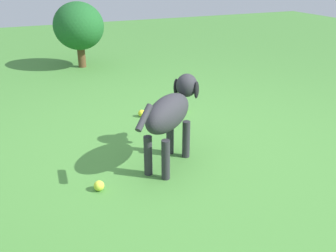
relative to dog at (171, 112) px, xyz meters
The scene contains 6 objects.
ground 0.41m from the dog, 63.45° to the right, with size 14.00×14.00×0.00m, color #478438.
dog is the anchor object (origin of this frame).
tennis_ball_0 1.04m from the dog, 31.13° to the right, with size 0.07×0.07×0.07m, color #C6E433.
tennis_ball_1 0.96m from the dog, ahead, with size 0.07×0.07×0.07m, color yellow.
tennis_ball_2 0.68m from the dog, 105.78° to the left, with size 0.07×0.07×0.07m, color #D0E23C.
shrub_near 2.92m from the dog, ahead, with size 0.73×0.66×0.86m.
Camera 1 is at (-2.17, 1.05, 1.30)m, focal length 39.01 mm.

